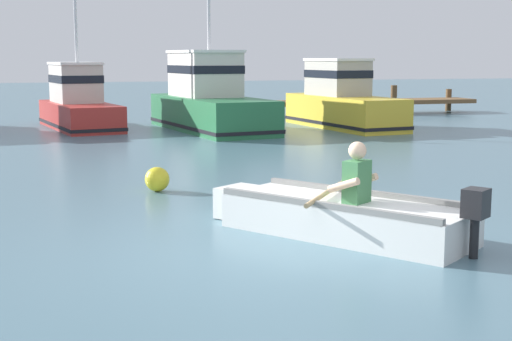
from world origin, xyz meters
name	(u,v)px	position (x,y,z in m)	size (l,w,h in m)	color
ground_plane	(267,252)	(0.00, 0.00, 0.00)	(120.00, 120.00, 0.00)	slate
wooden_dock	(348,102)	(8.96, 18.61, 0.48)	(10.43, 1.64, 1.14)	brown
rowboat_with_person	(341,215)	(1.11, 0.51, 0.25)	(2.71, 3.33, 1.19)	white
moored_boat_red	(78,104)	(-1.34, 15.85, 0.76)	(2.49, 5.00, 4.72)	#B72D28
moored_boat_green	(209,101)	(2.46, 14.10, 0.89)	(2.94, 6.03, 5.00)	#287042
moored_boat_yellow	(342,102)	(6.69, 13.79, 0.81)	(2.32, 5.28, 2.17)	gold
mooring_buoy	(157,179)	(-0.63, 4.15, 0.20)	(0.41, 0.41, 0.41)	yellow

